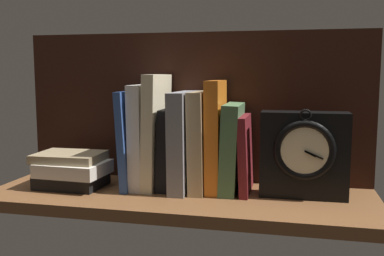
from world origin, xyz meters
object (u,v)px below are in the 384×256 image
at_px(book_tan_shortstories, 201,141).
at_px(book_maroon_dawkins, 245,154).
at_px(book_orange_pandolfini, 216,136).
at_px(book_cream_twain, 157,131).
at_px(book_blue_modern, 133,139).
at_px(framed_clock, 304,154).
at_px(book_green_romantic, 232,148).
at_px(book_gray_chess, 184,141).
at_px(book_black_skeptic, 169,148).
at_px(book_white_catcher, 144,136).
at_px(book_stack_side, 71,170).

distance_m(book_tan_shortstories, book_maroon_dawkins, 0.10).
bearing_deg(book_orange_pandolfini, book_cream_twain, 180.00).
relative_size(book_blue_modern, framed_clock, 1.17).
bearing_deg(book_green_romantic, book_blue_modern, 180.00).
distance_m(book_gray_chess, book_green_romantic, 0.11).
distance_m(book_black_skeptic, book_tan_shortstories, 0.08).
height_order(book_tan_shortstories, book_green_romantic, book_tan_shortstories).
distance_m(book_cream_twain, book_gray_chess, 0.07).
distance_m(book_white_catcher, book_tan_shortstories, 0.14).
height_order(book_cream_twain, framed_clock, book_cream_twain).
relative_size(book_cream_twain, book_green_romantic, 1.33).
relative_size(book_white_catcher, book_tan_shortstories, 1.06).
bearing_deg(framed_clock, book_maroon_dawkins, 173.81).
bearing_deg(book_tan_shortstories, book_cream_twain, 180.00).
bearing_deg(book_cream_twain, book_tan_shortstories, 0.00).
bearing_deg(framed_clock, book_tan_shortstories, 176.55).
bearing_deg(book_black_skeptic, book_gray_chess, 0.00).
xyz_separation_m(book_green_romantic, book_maroon_dawkins, (0.03, 0.00, -0.01)).
height_order(book_white_catcher, book_green_romantic, book_white_catcher).
height_order(book_tan_shortstories, book_maroon_dawkins, book_tan_shortstories).
bearing_deg(book_black_skeptic, book_cream_twain, 180.00).
xyz_separation_m(book_white_catcher, book_cream_twain, (0.03, 0.00, 0.01)).
distance_m(book_blue_modern, book_stack_side, 0.16).
bearing_deg(book_blue_modern, book_gray_chess, 0.00).
height_order(book_tan_shortstories, book_stack_side, book_tan_shortstories).
height_order(framed_clock, book_stack_side, framed_clock).
xyz_separation_m(book_cream_twain, book_gray_chess, (0.07, 0.00, -0.02)).
xyz_separation_m(book_tan_shortstories, framed_clock, (0.23, -0.01, -0.02)).
bearing_deg(book_black_skeptic, book_green_romantic, 0.00).
height_order(book_blue_modern, book_maroon_dawkins, book_blue_modern).
relative_size(book_maroon_dawkins, framed_clock, 0.89).
xyz_separation_m(book_blue_modern, framed_clock, (0.39, -0.01, -0.02)).
relative_size(book_cream_twain, book_orange_pandolfini, 1.05).
xyz_separation_m(book_maroon_dawkins, book_stack_side, (-0.39, -0.05, -0.04)).
bearing_deg(book_white_catcher, book_green_romantic, 0.00).
bearing_deg(book_green_romantic, book_gray_chess, 180.00).
bearing_deg(book_blue_modern, book_stack_side, -159.23).
height_order(book_gray_chess, book_tan_shortstories, same).
distance_m(book_black_skeptic, book_maroon_dawkins, 0.17).
height_order(book_white_catcher, book_gray_chess, book_white_catcher).
xyz_separation_m(book_blue_modern, book_cream_twain, (0.06, 0.00, 0.02)).
height_order(book_white_catcher, framed_clock, book_white_catcher).
distance_m(book_blue_modern, book_maroon_dawkins, 0.26).
bearing_deg(book_cream_twain, book_green_romantic, 0.00).
height_order(book_green_romantic, book_maroon_dawkins, book_green_romantic).
xyz_separation_m(book_cream_twain, book_orange_pandolfini, (0.14, 0.00, -0.01)).
bearing_deg(book_green_romantic, book_stack_side, -172.13).
distance_m(book_gray_chess, book_maroon_dawkins, 0.14).
distance_m(book_black_skeptic, book_green_romantic, 0.14).
xyz_separation_m(book_gray_chess, book_orange_pandolfini, (0.07, 0.00, 0.01)).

